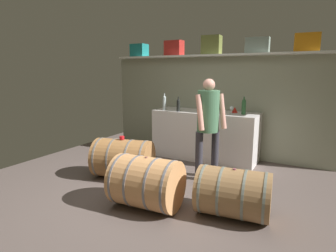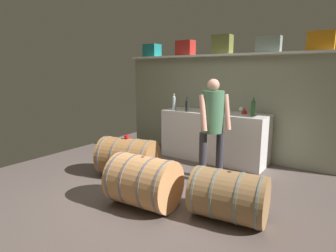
{
  "view_description": "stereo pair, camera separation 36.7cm",
  "coord_description": "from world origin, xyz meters",
  "px_view_note": "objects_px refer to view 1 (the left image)",
  "views": [
    {
      "loc": [
        1.91,
        -2.79,
        1.65
      ],
      "look_at": [
        0.17,
        0.36,
        0.94
      ],
      "focal_mm": 30.03,
      "sensor_mm": 36.0,
      "label": 1
    },
    {
      "loc": [
        2.22,
        -2.6,
        1.65
      ],
      "look_at": [
        0.17,
        0.36,
        0.94
      ],
      "focal_mm": 30.03,
      "sensor_mm": 36.0,
      "label": 2
    }
  ],
  "objects_px": {
    "wine_bottle_clear": "(164,103)",
    "wine_barrel_flank": "(233,193)",
    "toolcase_red": "(174,48)",
    "winemaker_pouring": "(208,119)",
    "toolcase_olive": "(212,45)",
    "wine_barrel_far": "(147,182)",
    "toolcase_grey": "(257,45)",
    "toolcase_teal": "(139,51)",
    "wine_glass": "(232,108)",
    "red_funnel": "(235,110)",
    "wine_barrel_near": "(123,159)",
    "work_cabinet": "(205,135)",
    "wine_bottle_dark": "(178,105)",
    "tasting_cup": "(122,138)",
    "toolcase_orange": "(307,43)",
    "wine_bottle_green": "(244,106)"
  },
  "relations": [
    {
      "from": "wine_barrel_flank",
      "to": "wine_bottle_green",
      "type": "bearing_deg",
      "value": 95.02
    },
    {
      "from": "wine_bottle_green",
      "to": "wine_barrel_far",
      "type": "relative_size",
      "value": 0.37
    },
    {
      "from": "red_funnel",
      "to": "wine_barrel_far",
      "type": "bearing_deg",
      "value": -99.71
    },
    {
      "from": "wine_bottle_dark",
      "to": "wine_barrel_near",
      "type": "bearing_deg",
      "value": -102.35
    },
    {
      "from": "red_funnel",
      "to": "winemaker_pouring",
      "type": "relative_size",
      "value": 0.07
    },
    {
      "from": "wine_barrel_near",
      "to": "wine_barrel_far",
      "type": "bearing_deg",
      "value": -51.11
    },
    {
      "from": "red_funnel",
      "to": "wine_bottle_clear",
      "type": "bearing_deg",
      "value": -166.19
    },
    {
      "from": "toolcase_olive",
      "to": "winemaker_pouring",
      "type": "distance_m",
      "value": 1.74
    },
    {
      "from": "wine_bottle_clear",
      "to": "wine_barrel_flank",
      "type": "bearing_deg",
      "value": -42.51
    },
    {
      "from": "toolcase_orange",
      "to": "wine_bottle_clear",
      "type": "relative_size",
      "value": 1.16
    },
    {
      "from": "wine_bottle_dark",
      "to": "tasting_cup",
      "type": "distance_m",
      "value": 1.41
    },
    {
      "from": "toolcase_grey",
      "to": "wine_bottle_dark",
      "type": "height_order",
      "value": "toolcase_grey"
    },
    {
      "from": "toolcase_teal",
      "to": "wine_barrel_near",
      "type": "relative_size",
      "value": 0.32
    },
    {
      "from": "wine_bottle_clear",
      "to": "red_funnel",
      "type": "relative_size",
      "value": 2.95
    },
    {
      "from": "toolcase_grey",
      "to": "wine_barrel_flank",
      "type": "xyz_separation_m",
      "value": [
        0.28,
        -2.17,
        -1.8
      ]
    },
    {
      "from": "wine_barrel_far",
      "to": "wine_barrel_near",
      "type": "bearing_deg",
      "value": 138.88
    },
    {
      "from": "toolcase_teal",
      "to": "toolcase_olive",
      "type": "distance_m",
      "value": 1.64
    },
    {
      "from": "toolcase_red",
      "to": "wine_barrel_flank",
      "type": "height_order",
      "value": "toolcase_red"
    },
    {
      "from": "toolcase_teal",
      "to": "toolcase_orange",
      "type": "xyz_separation_m",
      "value": [
        3.25,
        0.0,
        0.01
      ]
    },
    {
      "from": "red_funnel",
      "to": "wine_barrel_flank",
      "type": "bearing_deg",
      "value": -73.85
    },
    {
      "from": "wine_bottle_green",
      "to": "tasting_cup",
      "type": "relative_size",
      "value": 4.12
    },
    {
      "from": "toolcase_red",
      "to": "winemaker_pouring",
      "type": "height_order",
      "value": "toolcase_red"
    },
    {
      "from": "wine_glass",
      "to": "tasting_cup",
      "type": "bearing_deg",
      "value": -128.99
    },
    {
      "from": "wine_bottle_clear",
      "to": "toolcase_red",
      "type": "bearing_deg",
      "value": 92.91
    },
    {
      "from": "toolcase_teal",
      "to": "tasting_cup",
      "type": "distance_m",
      "value": 2.48
    },
    {
      "from": "wine_barrel_near",
      "to": "winemaker_pouring",
      "type": "height_order",
      "value": "winemaker_pouring"
    },
    {
      "from": "wine_bottle_dark",
      "to": "tasting_cup",
      "type": "bearing_deg",
      "value": -102.83
    },
    {
      "from": "toolcase_teal",
      "to": "tasting_cup",
      "type": "xyz_separation_m",
      "value": [
        0.89,
        -1.81,
        -1.45
      ]
    },
    {
      "from": "wine_bottle_dark",
      "to": "tasting_cup",
      "type": "relative_size",
      "value": 3.71
    },
    {
      "from": "toolcase_olive",
      "to": "toolcase_grey",
      "type": "distance_m",
      "value": 0.84
    },
    {
      "from": "wine_barrel_near",
      "to": "winemaker_pouring",
      "type": "relative_size",
      "value": 0.65
    },
    {
      "from": "toolcase_grey",
      "to": "wine_barrel_flank",
      "type": "height_order",
      "value": "toolcase_grey"
    },
    {
      "from": "wine_glass",
      "to": "winemaker_pouring",
      "type": "relative_size",
      "value": 0.09
    },
    {
      "from": "work_cabinet",
      "to": "red_funnel",
      "type": "distance_m",
      "value": 0.73
    },
    {
      "from": "toolcase_teal",
      "to": "wine_barrel_far",
      "type": "bearing_deg",
      "value": -55.45
    },
    {
      "from": "toolcase_grey",
      "to": "wine_bottle_dark",
      "type": "bearing_deg",
      "value": -161.62
    },
    {
      "from": "wine_glass",
      "to": "wine_barrel_far",
      "type": "distance_m",
      "value": 2.33
    },
    {
      "from": "toolcase_teal",
      "to": "toolcase_orange",
      "type": "distance_m",
      "value": 3.25
    },
    {
      "from": "toolcase_olive",
      "to": "red_funnel",
      "type": "bearing_deg",
      "value": -16.59
    },
    {
      "from": "wine_barrel_far",
      "to": "wine_glass",
      "type": "bearing_deg",
      "value": 75.87
    },
    {
      "from": "wine_barrel_near",
      "to": "wine_barrel_far",
      "type": "height_order",
      "value": "wine_barrel_far"
    },
    {
      "from": "toolcase_olive",
      "to": "wine_bottle_dark",
      "type": "distance_m",
      "value": 1.28
    },
    {
      "from": "work_cabinet",
      "to": "wine_bottle_dark",
      "type": "height_order",
      "value": "wine_bottle_dark"
    },
    {
      "from": "toolcase_olive",
      "to": "wine_barrel_far",
      "type": "xyz_separation_m",
      "value": [
        0.13,
        -2.45,
        -1.81
      ]
    },
    {
      "from": "toolcase_grey",
      "to": "work_cabinet",
      "type": "distance_m",
      "value": 1.85
    },
    {
      "from": "toolcase_teal",
      "to": "red_funnel",
      "type": "xyz_separation_m",
      "value": [
        2.16,
        -0.12,
        -1.13
      ]
    },
    {
      "from": "wine_bottle_green",
      "to": "tasting_cup",
      "type": "bearing_deg",
      "value": -133.34
    },
    {
      "from": "red_funnel",
      "to": "wine_glass",
      "type": "bearing_deg",
      "value": -96.47
    },
    {
      "from": "wine_bottle_green",
      "to": "wine_glass",
      "type": "relative_size",
      "value": 2.3
    },
    {
      "from": "wine_barrel_far",
      "to": "toolcase_orange",
      "type": "bearing_deg",
      "value": 54.58
    }
  ]
}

